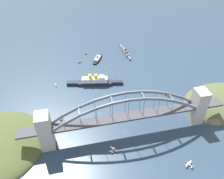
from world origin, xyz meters
TOP-DOWN VIEW (x-y plane):
  - ground_plane at (0.00, 0.00)m, footprint 1400.00×1400.00m
  - harbor_arch_bridge at (-0.00, 0.00)m, footprint 256.32×18.49m
  - ocean_liner at (-22.62, 110.06)m, footprint 91.86×24.62m
  - naval_cruiser at (53.92, 201.63)m, footprint 9.24×64.48m
  - harbor_ferry_steamer at (-5.05, 186.02)m, footprint 23.69×36.15m
  - seaplane_taxiing_near_bridge at (56.35, -62.56)m, footprint 9.80×8.63m
  - seaplane_second_in_formation at (-22.03, -24.92)m, footprint 9.40×9.62m
  - small_boat_0 at (-40.55, 184.84)m, footprint 9.89×6.89m
  - small_boat_1 at (81.82, 57.15)m, footprint 6.68×9.54m
  - small_boat_2 at (-25.24, 214.82)m, footprint 7.23×6.74m
  - small_boat_3 at (-86.09, 119.69)m, footprint 3.11×10.36m
  - small_boat_4 at (-80.74, 40.05)m, footprint 4.93×8.80m
  - small_boat_5 at (18.40, 158.80)m, footprint 4.47×7.92m
  - channel_marker_buoy at (24.13, 35.59)m, footprint 2.20×2.20m

SIDE VIEW (x-z plane):
  - ground_plane at x=0.00m, z-range 0.00..0.00m
  - small_boat_3 at x=-86.09m, z-range -0.33..2.09m
  - small_boat_1 at x=81.82m, z-range -0.38..2.27m
  - channel_marker_buoy at x=24.13m, z-range -0.26..2.49m
  - seaplane_taxiing_near_bridge at x=56.35m, z-range -0.42..4.52m
  - seaplane_second_in_formation at x=-22.03m, z-range -0.36..4.54m
  - harbor_ferry_steamer at x=-5.05m, z-range -1.55..6.46m
  - naval_cruiser at x=53.92m, z-range -5.67..11.85m
  - small_boat_2 at x=-25.24m, z-range -0.23..7.29m
  - small_boat_5 at x=18.40m, z-range -0.25..8.41m
  - small_boat_0 at x=-40.55m, z-range -0.31..8.65m
  - small_boat_4 at x=-80.74m, z-range -0.36..9.54m
  - ocean_liner at x=-22.62m, z-range -3.78..15.51m
  - harbor_arch_bridge at x=0.00m, z-range -3.40..58.32m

